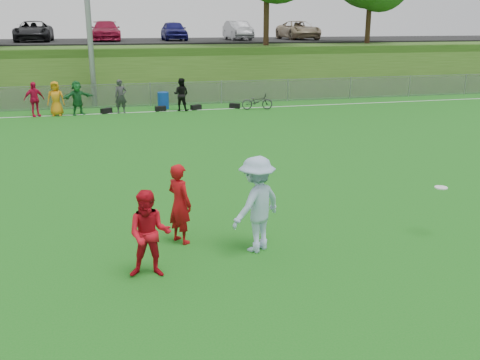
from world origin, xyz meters
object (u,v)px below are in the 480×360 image
object	(u,v)px
player_blue	(257,204)
bicycle	(257,101)
recycling_bin	(163,100)
player_red_center	(149,234)
player_red_left	(180,204)
frisbee	(441,188)

from	to	relation	value
player_blue	bicycle	xyz separation A→B (m)	(5.07, 17.47, -0.56)
recycling_bin	player_red_center	bearing A→B (deg)	-97.21
player_red_left	frisbee	xyz separation A→B (m)	(5.50, -1.03, 0.24)
player_blue	recycling_bin	bearing A→B (deg)	-124.16
player_red_left	bicycle	world-z (taller)	player_red_left
recycling_bin	player_blue	bearing A→B (deg)	-90.82
recycling_bin	bicycle	world-z (taller)	recycling_bin
player_red_center	frisbee	bearing A→B (deg)	15.28
recycling_bin	frisbee	bearing A→B (deg)	-78.86
player_blue	frisbee	distance (m)	4.06
bicycle	player_red_center	bearing A→B (deg)	166.74
player_red_left	player_red_center	xyz separation A→B (m)	(-0.76, -1.45, -0.03)
player_red_left	recycling_bin	bearing A→B (deg)	-38.66
frisbee	recycling_bin	world-z (taller)	frisbee
player_blue	recycling_bin	xyz separation A→B (m)	(0.27, 18.95, -0.54)
player_blue	bicycle	bearing A→B (deg)	-139.53
player_blue	bicycle	size ratio (longest dim) A/B	1.21
player_red_left	bicycle	distance (m)	17.92
player_red_left	frisbee	distance (m)	5.60
frisbee	recycling_bin	distance (m)	19.57
frisbee	recycling_bin	size ratio (longest dim) A/B	0.31
recycling_bin	bicycle	xyz separation A→B (m)	(4.80, -1.48, -0.01)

